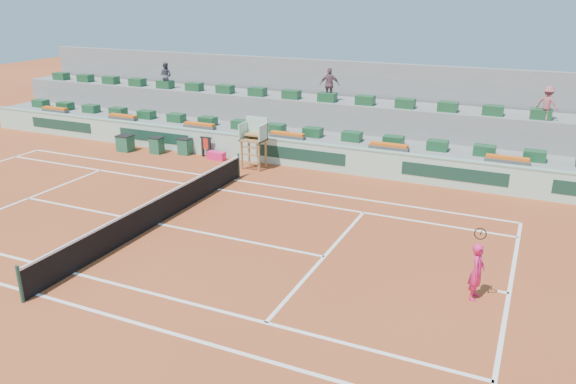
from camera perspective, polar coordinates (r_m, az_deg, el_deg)
name	(u,v)px	position (r m, az deg, el deg)	size (l,w,h in m)	color
ground	(158,224)	(20.75, -13.04, -3.17)	(90.00, 90.00, 0.00)	#9A3F1D
seating_tier_lower	(283,140)	(29.27, -0.46, 5.30)	(36.00, 4.00, 1.20)	gray
seating_tier_upper	(296,121)	(30.53, 0.81, 7.26)	(36.00, 2.40, 2.60)	gray
stadium_back_wall	(308,99)	(31.79, 2.00, 9.41)	(36.00, 0.40, 4.40)	gray
player_bag	(216,156)	(28.09, -7.29, 3.67)	(0.90, 0.40, 0.40)	#EE1F6A
spectator_left	(166,75)	(33.53, -12.31, 11.50)	(0.72, 0.56, 1.49)	#4C4B58
spectator_mid	(330,85)	(28.90, 4.24, 10.82)	(0.99, 0.41, 1.68)	#78505C
spectator_right	(547,103)	(26.91, 24.86, 8.17)	(0.95, 0.55, 1.47)	#A45259
court_lines	(158,224)	(20.75, -13.05, -3.16)	(23.89, 11.09, 0.01)	white
tennis_net	(157,210)	(20.56, -13.16, -1.82)	(0.10, 11.97, 1.10)	black
advertising_hoarding	(265,150)	(27.34, -2.37, 4.32)	(36.00, 0.34, 1.26)	#A9D4BC
umpire_chair	(254,136)	(26.26, -3.43, 5.70)	(1.10, 0.90, 2.40)	olive
seat_row_lower	(276,128)	(28.29, -1.24, 6.50)	(32.90, 0.60, 0.44)	#184A27
seat_row_upper	(291,94)	(29.69, 0.35, 9.89)	(32.90, 0.60, 0.44)	#184A27
flower_planters	(242,130)	(28.29, -4.70, 6.26)	(26.80, 0.36, 0.28)	#4A4A4A
drink_cooler_a	(185,146)	(29.21, -10.43, 4.58)	(0.63, 0.55, 0.84)	#1B5339
drink_cooler_b	(157,145)	(29.72, -13.20, 4.65)	(0.64, 0.55, 0.84)	#1B5339
drink_cooler_c	(125,143)	(30.57, -16.21, 4.80)	(0.78, 0.68, 0.84)	#1B5339
towel_rack	(206,145)	(28.54, -8.33, 4.72)	(0.66, 0.11, 1.03)	black
tennis_player	(477,271)	(16.02, 18.65, -7.63)	(0.43, 0.87, 2.28)	#EE1F6A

